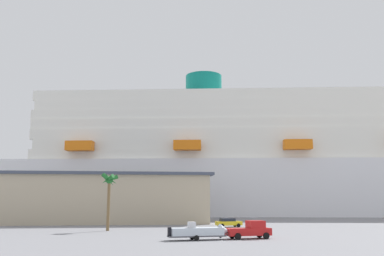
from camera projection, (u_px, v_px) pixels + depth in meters
The scene contains 8 objects.
ground_plane at pixel (211, 222), 93.88m from camera, with size 600.00×600.00×0.00m, color gray.
cruise_ship at pixel (284, 166), 136.38m from camera, with size 222.04×57.62×56.78m.
terminal_building at pixel (104, 198), 94.29m from camera, with size 47.46×30.71×10.38m.
pickup_truck at pixel (250, 230), 51.83m from camera, with size 5.89×3.15×2.20m.
small_boat_on_trailer at pixel (202, 232), 50.16m from camera, with size 8.79×3.27×2.15m.
palm_tree at pixel (109, 184), 66.39m from camera, with size 3.00×2.75×9.09m.
parked_car_green_wagon at pixel (193, 220), 84.28m from camera, with size 4.41×2.23×1.58m.
parked_car_yellow_taxi at pixel (228, 222), 74.48m from camera, with size 4.85×2.71×1.58m.
Camera 1 is at (-11.10, -65.60, 4.67)m, focal length 38.77 mm.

